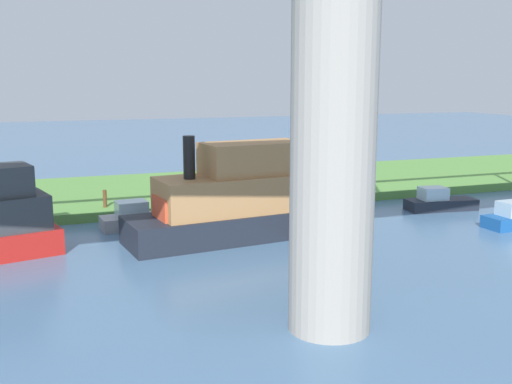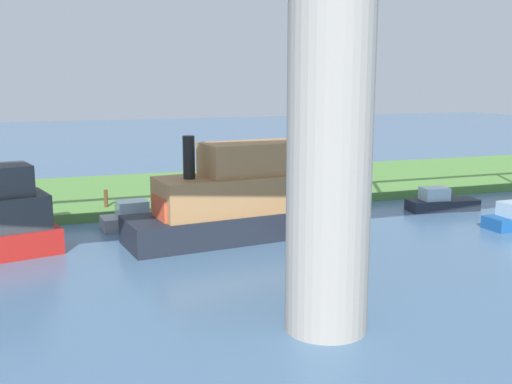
{
  "view_description": "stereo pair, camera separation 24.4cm",
  "coord_description": "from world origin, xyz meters",
  "px_view_note": "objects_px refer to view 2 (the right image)",
  "views": [
    {
      "loc": [
        10.24,
        30.24,
        7.01
      ],
      "look_at": [
        1.01,
        5.0,
        2.0
      ],
      "focal_mm": 42.24,
      "sensor_mm": 36.0,
      "label": 1
    },
    {
      "loc": [
        10.01,
        30.33,
        7.01
      ],
      "look_at": [
        1.01,
        5.0,
        2.0
      ],
      "focal_mm": 42.24,
      "sensor_mm": 36.0,
      "label": 2
    }
  ],
  "objects_px": {
    "mooring_post": "(106,198)",
    "motorboat_red": "(440,202)",
    "houseboat_blue": "(236,200)",
    "riverboat_paddlewheel": "(141,217)",
    "person_on_bank": "(315,182)",
    "bridge_pylon": "(330,137)"
  },
  "relations": [
    {
      "from": "bridge_pylon",
      "to": "person_on_bank",
      "type": "distance_m",
      "value": 18.75
    },
    {
      "from": "mooring_post",
      "to": "motorboat_red",
      "type": "height_order",
      "value": "mooring_post"
    },
    {
      "from": "mooring_post",
      "to": "houseboat_blue",
      "type": "distance_m",
      "value": 8.19
    },
    {
      "from": "houseboat_blue",
      "to": "riverboat_paddlewheel",
      "type": "xyz_separation_m",
      "value": [
        3.72,
        -3.47,
        -1.27
      ]
    },
    {
      "from": "houseboat_blue",
      "to": "mooring_post",
      "type": "bearing_deg",
      "value": -51.79
    },
    {
      "from": "mooring_post",
      "to": "riverboat_paddlewheel",
      "type": "xyz_separation_m",
      "value": [
        -1.32,
        2.94,
        -0.48
      ]
    },
    {
      "from": "mooring_post",
      "to": "person_on_bank",
      "type": "bearing_deg",
      "value": 179.04
    },
    {
      "from": "houseboat_blue",
      "to": "riverboat_paddlewheel",
      "type": "bearing_deg",
      "value": -43.0
    },
    {
      "from": "person_on_bank",
      "to": "houseboat_blue",
      "type": "relative_size",
      "value": 0.15
    },
    {
      "from": "motorboat_red",
      "to": "person_on_bank",
      "type": "bearing_deg",
      "value": -38.7
    },
    {
      "from": "mooring_post",
      "to": "bridge_pylon",
      "type": "bearing_deg",
      "value": 104.66
    },
    {
      "from": "person_on_bank",
      "to": "riverboat_paddlewheel",
      "type": "distance_m",
      "value": 10.89
    },
    {
      "from": "bridge_pylon",
      "to": "riverboat_paddlewheel",
      "type": "height_order",
      "value": "bridge_pylon"
    },
    {
      "from": "houseboat_blue",
      "to": "motorboat_red",
      "type": "bearing_deg",
      "value": -171.66
    },
    {
      "from": "bridge_pylon",
      "to": "mooring_post",
      "type": "distance_m",
      "value": 18.03
    },
    {
      "from": "bridge_pylon",
      "to": "riverboat_paddlewheel",
      "type": "relative_size",
      "value": 2.69
    },
    {
      "from": "houseboat_blue",
      "to": "riverboat_paddlewheel",
      "type": "distance_m",
      "value": 5.24
    },
    {
      "from": "mooring_post",
      "to": "houseboat_blue",
      "type": "bearing_deg",
      "value": 128.21
    },
    {
      "from": "riverboat_paddlewheel",
      "to": "motorboat_red",
      "type": "height_order",
      "value": "riverboat_paddlewheel"
    },
    {
      "from": "person_on_bank",
      "to": "houseboat_blue",
      "type": "distance_m",
      "value": 9.22
    },
    {
      "from": "bridge_pylon",
      "to": "houseboat_blue",
      "type": "bearing_deg",
      "value": -93.44
    },
    {
      "from": "houseboat_blue",
      "to": "person_on_bank",
      "type": "bearing_deg",
      "value": -137.55
    }
  ]
}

